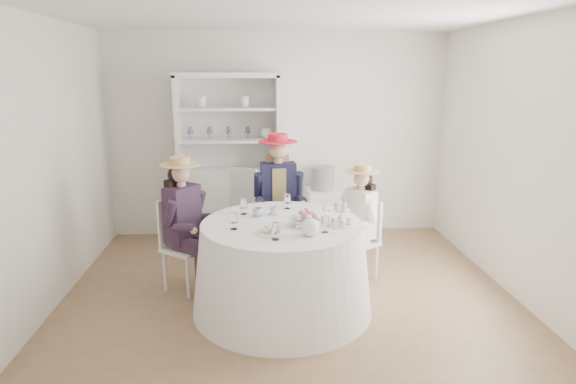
{
  "coord_description": "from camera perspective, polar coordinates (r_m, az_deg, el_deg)",
  "views": [
    {
      "loc": [
        -0.32,
        -4.45,
        2.21
      ],
      "look_at": [
        0.0,
        0.1,
        1.05
      ],
      "focal_mm": 30.0,
      "sensor_mm": 36.0,
      "label": 1
    }
  ],
  "objects": [
    {
      "name": "ground",
      "position": [
        4.98,
        0.08,
        -12.08
      ],
      "size": [
        4.5,
        4.5,
        0.0
      ],
      "primitive_type": "plane",
      "color": "brown",
      "rests_on": "ground"
    },
    {
      "name": "ceiling",
      "position": [
        4.49,
        0.1,
        20.53
      ],
      "size": [
        4.5,
        4.5,
        0.0
      ],
      "primitive_type": "plane",
      "rotation": [
        3.14,
        0.0,
        0.0
      ],
      "color": "white",
      "rests_on": "wall_back"
    },
    {
      "name": "wall_back",
      "position": [
        6.52,
        -1.19,
        6.66
      ],
      "size": [
        4.5,
        0.0,
        4.5
      ],
      "primitive_type": "plane",
      "rotation": [
        1.57,
        0.0,
        0.0
      ],
      "color": "silver",
      "rests_on": "ground"
    },
    {
      "name": "wall_front",
      "position": [
        2.62,
        3.26,
        -4.89
      ],
      "size": [
        4.5,
        0.0,
        4.5
      ],
      "primitive_type": "plane",
      "rotation": [
        -1.57,
        0.0,
        0.0
      ],
      "color": "silver",
      "rests_on": "ground"
    },
    {
      "name": "wall_left",
      "position": [
        4.93,
        -27.04,
        2.64
      ],
      "size": [
        0.0,
        4.5,
        4.5
      ],
      "primitive_type": "plane",
      "rotation": [
        1.57,
        0.0,
        1.57
      ],
      "color": "silver",
      "rests_on": "ground"
    },
    {
      "name": "wall_right",
      "position": [
        5.21,
        25.63,
        3.36
      ],
      "size": [
        0.0,
        4.5,
        4.5
      ],
      "primitive_type": "plane",
      "rotation": [
        1.57,
        0.0,
        -1.57
      ],
      "color": "silver",
      "rests_on": "ground"
    },
    {
      "name": "tea_table",
      "position": [
        4.56,
        -0.7,
        -8.79
      ],
      "size": [
        1.69,
        1.69,
        0.85
      ],
      "rotation": [
        0.0,
        0.0,
        -0.25
      ],
      "color": "white",
      "rests_on": "ground"
    },
    {
      "name": "hutch",
      "position": [
        6.34,
        -6.84,
        1.07
      ],
      "size": [
        1.29,
        0.48,
        2.18
      ],
      "rotation": [
        0.0,
        0.0,
        -0.0
      ],
      "color": "silver",
      "rests_on": "ground"
    },
    {
      "name": "side_table",
      "position": [
        6.54,
        4.07,
        -2.49
      ],
      "size": [
        0.45,
        0.45,
        0.66
      ],
      "primitive_type": "cube",
      "rotation": [
        0.0,
        0.0,
        0.07
      ],
      "color": "silver",
      "rests_on": "ground"
    },
    {
      "name": "hatbox",
      "position": [
        6.42,
        4.15,
        1.66
      ],
      "size": [
        0.36,
        0.36,
        0.31
      ],
      "primitive_type": "cylinder",
      "rotation": [
        0.0,
        0.0,
        -0.2
      ],
      "color": "black",
      "rests_on": "side_table"
    },
    {
      "name": "guest_left",
      "position": [
        4.94,
        -12.15,
        -2.86
      ],
      "size": [
        0.6,
        0.57,
        1.39
      ],
      "rotation": [
        0.0,
        0.0,
        0.95
      ],
      "color": "silver",
      "rests_on": "ground"
    },
    {
      "name": "guest_mid",
      "position": [
        5.43,
        -1.14,
        -0.07
      ],
      "size": [
        0.56,
        0.58,
        1.53
      ],
      "rotation": [
        0.0,
        0.0,
        0.05
      ],
      "color": "silver",
      "rests_on": "ground"
    },
    {
      "name": "guest_right",
      "position": [
        5.17,
        8.41,
        -2.77
      ],
      "size": [
        0.54,
        0.49,
        1.26
      ],
      "rotation": [
        0.0,
        0.0,
        -1.04
      ],
      "color": "silver",
      "rests_on": "ground"
    },
    {
      "name": "spare_chair",
      "position": [
        6.19,
        -5.01,
        -1.3
      ],
      "size": [
        0.56,
        0.56,
        1.03
      ],
      "rotation": [
        0.0,
        0.0,
        2.74
      ],
      "color": "silver",
      "rests_on": "ground"
    },
    {
      "name": "teacup_a",
      "position": [
        4.58,
        -3.63,
        -2.47
      ],
      "size": [
        0.1,
        0.1,
        0.08
      ],
      "primitive_type": "imported",
      "rotation": [
        0.0,
        0.0,
        -0.08
      ],
      "color": "white",
      "rests_on": "tea_table"
    },
    {
      "name": "teacup_b",
      "position": [
        4.63,
        -1.76,
        -2.32
      ],
      "size": [
        0.1,
        0.1,
        0.07
      ],
      "primitive_type": "imported",
      "rotation": [
        0.0,
        0.0,
        -0.42
      ],
      "color": "white",
      "rests_on": "tea_table"
    },
    {
      "name": "teacup_c",
      "position": [
        4.58,
        2.07,
        -2.54
      ],
      "size": [
        0.1,
        0.1,
        0.06
      ],
      "primitive_type": "imported",
      "rotation": [
        0.0,
        0.0,
        0.4
      ],
      "color": "white",
      "rests_on": "tea_table"
    },
    {
      "name": "flower_bowl",
      "position": [
        4.32,
        1.74,
        -3.61
      ],
      "size": [
        0.28,
        0.28,
        0.06
      ],
      "primitive_type": "imported",
      "rotation": [
        0.0,
        0.0,
        -0.17
      ],
      "color": "white",
      "rests_on": "tea_table"
    },
    {
      "name": "flower_arrangement",
      "position": [
        4.33,
        2.28,
        -2.84
      ],
      "size": [
        0.17,
        0.17,
        0.06
      ],
      "rotation": [
        0.0,
        0.0,
        0.01
      ],
      "color": "#CA6595",
      "rests_on": "tea_table"
    },
    {
      "name": "table_teapot",
      "position": [
        4.06,
        2.66,
        -4.2
      ],
      "size": [
        0.22,
        0.16,
        0.17
      ],
      "rotation": [
        0.0,
        0.0,
        0.33
      ],
      "color": "white",
      "rests_on": "tea_table"
    },
    {
      "name": "sandwich_plate",
      "position": [
        4.12,
        -1.95,
        -4.72
      ],
      "size": [
        0.27,
        0.27,
        0.06
      ],
      "rotation": [
        0.0,
        0.0,
        -0.35
      ],
      "color": "white",
      "rests_on": "tea_table"
    },
    {
      "name": "cupcake_stand",
      "position": [
        4.33,
        6.31,
        -3.02
      ],
      "size": [
        0.22,
        0.22,
        0.2
      ],
      "rotation": [
        0.0,
        0.0,
        0.24
      ],
      "color": "white",
      "rests_on": "tea_table"
    },
    {
      "name": "stemware_set",
      "position": [
        4.38,
        -0.72,
        -2.71
      ],
      "size": [
        0.95,
        0.99,
        0.15
      ],
      "color": "white",
      "rests_on": "tea_table"
    }
  ]
}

